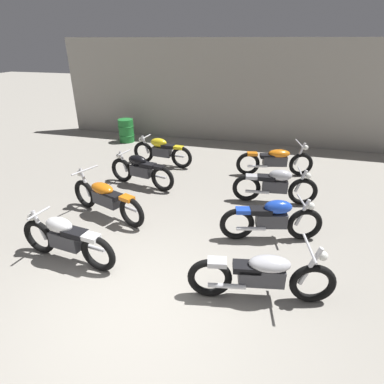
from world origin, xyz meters
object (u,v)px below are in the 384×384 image
at_px(motorcycle_left_row_2, 141,170).
at_px(motorcycle_left_row_3, 162,151).
at_px(motorcycle_right_row_3, 275,160).
at_px(motorcycle_left_row_0, 66,239).
at_px(motorcycle_right_row_1, 272,219).
at_px(motorcycle_right_row_2, 275,185).
at_px(motorcycle_right_row_0, 262,275).
at_px(motorcycle_left_row_1, 106,198).
at_px(oil_drum, 126,131).

distance_m(motorcycle_left_row_2, motorcycle_left_row_3, 1.61).
bearing_deg(motorcycle_right_row_3, motorcycle_left_row_0, -123.56).
xyz_separation_m(motorcycle_right_row_1, motorcycle_right_row_3, (-0.07, 3.35, -0.01)).
distance_m(motorcycle_left_row_0, motorcycle_right_row_2, 4.68).
bearing_deg(motorcycle_right_row_2, motorcycle_left_row_3, 154.49).
height_order(motorcycle_left_row_2, motorcycle_right_row_0, motorcycle_right_row_0).
relative_size(motorcycle_left_row_3, motorcycle_right_row_2, 1.00).
bearing_deg(motorcycle_left_row_2, motorcycle_left_row_3, 90.85).
xyz_separation_m(motorcycle_left_row_0, motorcycle_right_row_2, (3.38, 3.24, 0.00)).
bearing_deg(motorcycle_right_row_1, motorcycle_left_row_1, -179.26).
bearing_deg(motorcycle_right_row_3, motorcycle_left_row_2, -152.99).
height_order(motorcycle_right_row_1, motorcycle_right_row_2, same).
xyz_separation_m(motorcycle_left_row_2, motorcycle_left_row_3, (-0.02, 1.61, 0.00)).
relative_size(motorcycle_left_row_0, oil_drum, 2.32).
bearing_deg(motorcycle_right_row_0, motorcycle_right_row_3, 90.15).
bearing_deg(motorcycle_left_row_3, motorcycle_right_row_2, -25.51).
bearing_deg(motorcycle_right_row_1, oil_drum, 137.03).
xyz_separation_m(motorcycle_left_row_2, motorcycle_right_row_3, (3.36, 1.71, -0.01)).
distance_m(motorcycle_left_row_0, motorcycle_left_row_3, 4.88).
bearing_deg(motorcycle_right_row_2, oil_drum, 147.10).
xyz_separation_m(motorcycle_left_row_2, motorcycle_right_row_1, (3.43, -1.64, 0.00)).
bearing_deg(motorcycle_left_row_1, motorcycle_right_row_1, 0.74).
distance_m(motorcycle_left_row_2, motorcycle_right_row_0, 4.71).
xyz_separation_m(motorcycle_left_row_1, motorcycle_right_row_1, (3.50, 0.05, 0.01)).
bearing_deg(motorcycle_right_row_1, motorcycle_left_row_2, 154.47).
xyz_separation_m(motorcycle_left_row_1, motorcycle_right_row_0, (3.45, -1.61, 0.00)).
bearing_deg(motorcycle_left_row_1, motorcycle_left_row_3, 89.13).
bearing_deg(oil_drum, motorcycle_right_row_3, -18.78).
distance_m(motorcycle_left_row_1, motorcycle_left_row_2, 1.68).
bearing_deg(motorcycle_right_row_3, motorcycle_right_row_0, -89.85).
bearing_deg(oil_drum, motorcycle_right_row_1, -42.97).
bearing_deg(motorcycle_right_row_0, motorcycle_left_row_1, 154.96).
bearing_deg(motorcycle_right_row_0, motorcycle_left_row_2, 135.68).
height_order(motorcycle_left_row_0, oil_drum, motorcycle_left_row_0).
bearing_deg(motorcycle_left_row_1, oil_drum, 111.87).
distance_m(motorcycle_left_row_0, motorcycle_right_row_3, 5.98).
relative_size(motorcycle_right_row_0, motorcycle_right_row_3, 1.01).
bearing_deg(motorcycle_left_row_3, motorcycle_right_row_3, 1.73).
bearing_deg(motorcycle_right_row_1, motorcycle_left_row_3, 136.76).
relative_size(motorcycle_left_row_3, motorcycle_right_row_0, 0.92).
relative_size(motorcycle_left_row_1, motorcycle_right_row_0, 0.97).
relative_size(motorcycle_left_row_1, motorcycle_left_row_3, 1.06).
xyz_separation_m(motorcycle_left_row_0, motorcycle_left_row_2, (-0.05, 3.27, 0.00)).
distance_m(motorcycle_left_row_1, motorcycle_left_row_3, 3.29).
bearing_deg(motorcycle_right_row_3, motorcycle_left_row_3, -178.27).
xyz_separation_m(motorcycle_left_row_2, motorcycle_right_row_0, (3.37, -3.29, -0.01)).
distance_m(motorcycle_right_row_2, oil_drum, 6.70).
bearing_deg(motorcycle_left_row_1, motorcycle_left_row_2, 87.48).
relative_size(motorcycle_right_row_2, oil_drum, 2.32).
bearing_deg(motorcycle_left_row_1, motorcycle_left_row_0, -85.48).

